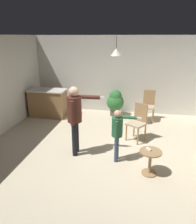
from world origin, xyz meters
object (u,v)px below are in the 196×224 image
Objects in this scene: kitchen_counter at (48,103)px; person_adult at (75,114)px; spare_remote_on_table at (149,149)px; potted_plant_by_wall at (115,102)px; person_child at (118,130)px; dining_chair_near_wall at (148,104)px; dining_chair_by_counter at (138,121)px; side_table_by_couch at (150,160)px.

kitchen_counter is 2.92m from person_adult.
potted_plant_by_wall is at bearing 107.70° from spare_remote_on_table.
potted_plant_by_wall is at bearing 12.73° from kitchen_counter.
person_child reaches higher than dining_chair_near_wall.
person_child is (2.67, -2.44, 0.26)m from kitchen_counter.
person_child is at bearing 101.91° from dining_chair_by_counter.
kitchen_counter is 9.69× the size of spare_remote_on_table.
dining_chair_by_counter is (1.40, 1.04, -0.47)m from person_adult.
person_adult reaches higher than dining_chair_near_wall.
potted_plant_by_wall is at bearing -33.59° from dining_chair_by_counter.
side_table_by_couch is at bearing -39.93° from kitchen_counter.
dining_chair_near_wall is (0.02, 3.12, 0.22)m from side_table_by_couch.
side_table_by_couch is 0.32× the size of person_adult.
side_table_by_couch is 0.44× the size of person_child.
side_table_by_couch is 0.52× the size of dining_chair_near_wall.
potted_plant_by_wall is (-0.82, 1.79, -0.04)m from dining_chair_by_counter.
dining_chair_by_counter is 1.00× the size of dining_chair_near_wall.
person_adult reaches higher than kitchen_counter.
spare_remote_on_table reaches higher than side_table_by_couch.
dining_chair_by_counter is at bearing 160.16° from person_child.
side_table_by_couch is 4.00× the size of spare_remote_on_table.
person_adult is 1.37× the size of person_child.
person_adult is (1.69, -2.32, 0.53)m from kitchen_counter.
spare_remote_on_table is (-0.06, -3.08, -0.01)m from dining_chair_near_wall.
spare_remote_on_table is at bearing -72.30° from potted_plant_by_wall.
kitchen_counter is 3.41m from dining_chair_near_wall.
person_child is 1.19× the size of dining_chair_by_counter.
side_table_by_couch is 1.89m from person_adult.
potted_plant_by_wall is at bearing 166.11° from person_adult.
person_adult is 2.94m from potted_plant_by_wall.
dining_chair_by_counter reaches higher than potted_plant_by_wall.
kitchen_counter is 1.38× the size of potted_plant_by_wall.
dining_chair_by_counter is (0.42, 1.16, -0.20)m from person_child.
person_child is (-0.71, 0.39, 0.41)m from side_table_by_couch.
side_table_by_couch is 1.59m from dining_chair_by_counter.
person_child is at bearing 151.76° from spare_remote_on_table.
potted_plant_by_wall is (-0.39, 2.95, -0.24)m from person_child.
person_adult reaches higher than spare_remote_on_table.
dining_chair_near_wall is 1.14m from potted_plant_by_wall.
spare_remote_on_table is at bearing -39.93° from kitchen_counter.
spare_remote_on_table is at bearing 71.86° from person_adult.
dining_chair_by_counter is at bearing -65.54° from potted_plant_by_wall.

